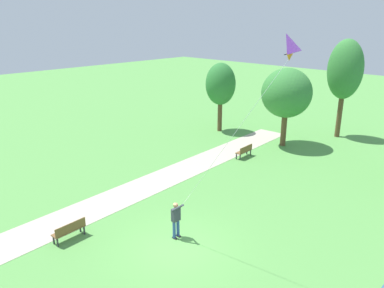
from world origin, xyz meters
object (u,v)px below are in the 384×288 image
at_px(tree_treeline_right, 345,70).
at_px(park_bench_near_walkway, 69,230).
at_px(tree_behind_path, 221,85).
at_px(park_bench_far_walkway, 245,151).
at_px(person_kite_flyer, 176,217).
at_px(tree_treeline_center, 287,93).
at_px(flying_kite, 284,50).

bearing_deg(tree_treeline_right, park_bench_near_walkway, -94.51).
bearing_deg(tree_behind_path, park_bench_far_walkway, -34.96).
distance_m(person_kite_flyer, park_bench_far_walkway, 11.31).
bearing_deg(park_bench_far_walkway, park_bench_near_walkway, -87.02).
xyz_separation_m(person_kite_flyer, tree_behind_path, (-9.65, 14.48, 3.03)).
xyz_separation_m(person_kite_flyer, park_bench_near_walkway, (-3.30, -3.43, -0.54)).
bearing_deg(tree_treeline_center, park_bench_far_walkway, -96.95).
bearing_deg(park_bench_far_walkway, flying_kite, -50.08).
distance_m(park_bench_far_walkway, tree_treeline_right, 11.00).
bearing_deg(park_bench_far_walkway, tree_treeline_center, 83.05).
bearing_deg(park_bench_near_walkway, park_bench_far_walkway, 92.98).
xyz_separation_m(tree_treeline_center, tree_treeline_right, (2.06, 5.18, 1.41)).
height_order(park_bench_far_walkway, tree_treeline_center, tree_treeline_center).
height_order(park_bench_near_walkway, tree_behind_path, tree_behind_path).
bearing_deg(flying_kite, tree_treeline_right, 107.37).
relative_size(person_kite_flyer, tree_treeline_right, 0.23).
xyz_separation_m(park_bench_far_walkway, tree_treeline_right, (2.58, 9.45, 4.99)).
relative_size(park_bench_far_walkway, tree_treeline_center, 0.25).
height_order(flying_kite, tree_treeline_right, flying_kite).
relative_size(park_bench_near_walkway, tree_treeline_center, 0.25).
height_order(park_bench_near_walkway, tree_treeline_right, tree_treeline_right).
height_order(tree_treeline_center, tree_treeline_right, tree_treeline_right).
xyz_separation_m(tree_treeline_center, tree_behind_path, (-6.14, -0.34, -0.02)).
xyz_separation_m(person_kite_flyer, park_bench_far_walkway, (-4.03, 10.55, -0.54)).
bearing_deg(tree_behind_path, flying_kite, -45.06).
bearing_deg(park_bench_far_walkway, tree_behind_path, 145.04).
height_order(flying_kite, tree_treeline_center, flying_kite).
height_order(tree_behind_path, tree_treeline_right, tree_treeline_right).
height_order(person_kite_flyer, park_bench_far_walkway, person_kite_flyer).
xyz_separation_m(park_bench_near_walkway, tree_treeline_center, (-0.21, 18.25, 3.59)).
distance_m(park_bench_far_walkway, tree_treeline_center, 5.60).
height_order(flying_kite, tree_behind_path, flying_kite).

